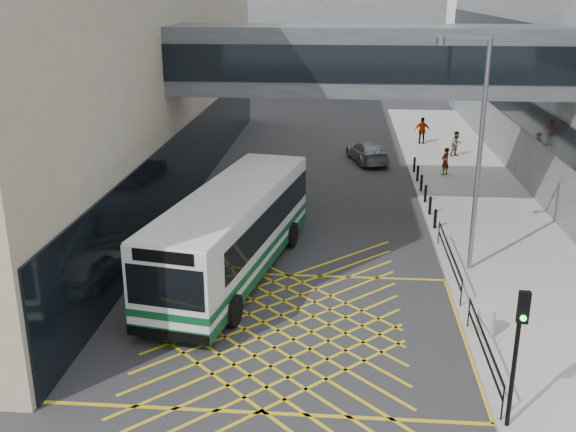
% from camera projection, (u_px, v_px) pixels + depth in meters
% --- Properties ---
extents(ground, '(120.00, 120.00, 0.00)m').
position_uv_depth(ground, '(278.00, 331.00, 21.93)').
color(ground, '#333335').
extents(building_far, '(28.00, 16.00, 18.00)m').
position_uv_depth(building_far, '(311.00, 3.00, 75.83)').
color(building_far, gray).
rests_on(building_far, ground).
extents(skybridge, '(20.00, 4.10, 3.00)m').
position_uv_depth(skybridge, '(368.00, 60.00, 30.61)').
color(skybridge, '#484D53').
rests_on(skybridge, ground).
extents(pavement, '(6.00, 54.00, 0.16)m').
position_uv_depth(pavement, '(476.00, 199.00, 35.36)').
color(pavement, '#AEA9A0').
rests_on(pavement, ground).
extents(box_junction, '(12.00, 9.00, 0.01)m').
position_uv_depth(box_junction, '(278.00, 331.00, 21.93)').
color(box_junction, gold).
rests_on(box_junction, ground).
extents(bus, '(4.95, 12.43, 3.40)m').
position_uv_depth(bus, '(234.00, 230.00, 25.74)').
color(bus, silver).
rests_on(bus, ground).
extents(car_white, '(2.37, 4.36, 1.32)m').
position_uv_depth(car_white, '(166.00, 269.00, 25.07)').
color(car_white, white).
rests_on(car_white, ground).
extents(car_dark, '(3.00, 4.98, 1.46)m').
position_uv_depth(car_dark, '(272.00, 172.00, 38.01)').
color(car_dark, '#222228').
rests_on(car_dark, ground).
extents(car_silver, '(3.07, 4.93, 1.43)m').
position_uv_depth(car_silver, '(368.00, 151.00, 42.99)').
color(car_silver, gray).
rests_on(car_silver, ground).
extents(traffic_light, '(0.27, 0.44, 3.78)m').
position_uv_depth(traffic_light, '(518.00, 340.00, 16.05)').
color(traffic_light, black).
rests_on(traffic_light, pavement).
extents(street_lamp, '(2.01, 0.47, 8.83)m').
position_uv_depth(street_lamp, '(475.00, 142.00, 24.82)').
color(street_lamp, slate).
rests_on(street_lamp, pavement).
extents(litter_bin, '(0.56, 0.56, 0.96)m').
position_uv_depth(litter_bin, '(486.00, 322.00, 21.14)').
color(litter_bin, '#ADA89E').
rests_on(litter_bin, pavement).
extents(kerb_railings, '(0.05, 12.54, 1.00)m').
position_uv_depth(kerb_railings, '(463.00, 290.00, 22.85)').
color(kerb_railings, black).
rests_on(kerb_railings, pavement).
extents(bollards, '(0.14, 10.14, 0.90)m').
position_uv_depth(bollards, '(423.00, 188.00, 35.40)').
color(bollards, black).
rests_on(bollards, pavement).
extents(pedestrian_a, '(0.78, 0.77, 1.60)m').
position_uv_depth(pedestrian_a, '(445.00, 161.00, 39.44)').
color(pedestrian_a, gray).
rests_on(pedestrian_a, pavement).
extents(pedestrian_b, '(0.92, 0.83, 1.64)m').
position_uv_depth(pedestrian_b, '(457.00, 144.00, 43.80)').
color(pedestrian_b, gray).
rests_on(pedestrian_b, pavement).
extents(pedestrian_c, '(1.14, 0.63, 1.85)m').
position_uv_depth(pedestrian_c, '(422.00, 131.00, 47.32)').
color(pedestrian_c, gray).
rests_on(pedestrian_c, pavement).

